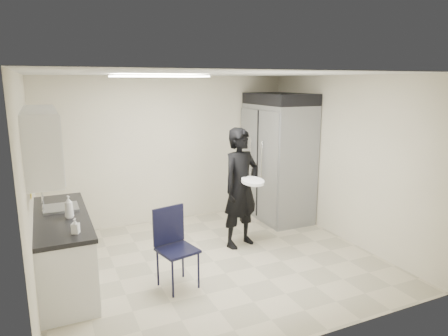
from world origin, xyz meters
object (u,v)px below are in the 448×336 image
commercial_fridge (278,162)px  man_tuxedo (241,188)px  lower_counter (64,252)px  folding_chair (178,250)px

commercial_fridge → man_tuxedo: commercial_fridge is taller
lower_counter → man_tuxedo: man_tuxedo is taller
lower_counter → man_tuxedo: size_ratio=1.03×
lower_counter → commercial_fridge: commercial_fridge is taller
lower_counter → folding_chair: bearing=-27.6°
folding_chair → lower_counter: bearing=139.4°
commercial_fridge → man_tuxedo: (-1.21, -0.89, -0.13)m
man_tuxedo → folding_chair: bearing=-163.9°
commercial_fridge → man_tuxedo: size_ratio=1.14×
lower_counter → folding_chair: size_ratio=1.97×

